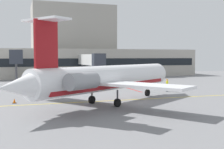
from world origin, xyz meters
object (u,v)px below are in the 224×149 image
(baggage_tug, at_px, (65,81))
(pushback_tractor, at_px, (59,84))
(marshaller, at_px, (167,85))
(fuel_tank, at_px, (44,75))
(regional_jet, at_px, (107,78))

(baggage_tug, height_order, pushback_tractor, pushback_tractor)
(baggage_tug, height_order, marshaller, marshaller)
(pushback_tractor, distance_m, marshaller, 17.12)
(baggage_tug, bearing_deg, marshaller, -47.45)
(fuel_tank, bearing_deg, pushback_tractor, -87.74)
(regional_jet, distance_m, marshaller, 15.42)
(fuel_tank, xyz_separation_m, marshaller, (16.49, -24.61, -0.46))
(pushback_tractor, xyz_separation_m, marshaller, (15.78, -6.62, 0.00))
(baggage_tug, xyz_separation_m, fuel_tank, (-2.93, 9.84, 0.62))
(marshaller, bearing_deg, fuel_tank, 123.83)
(fuel_tank, bearing_deg, regional_jet, -83.18)
(pushback_tractor, xyz_separation_m, fuel_tank, (-0.71, 17.99, 0.47))
(regional_jet, xyz_separation_m, marshaller, (12.50, 8.81, -1.98))
(pushback_tractor, relative_size, marshaller, 1.83)
(regional_jet, relative_size, baggage_tug, 6.11)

